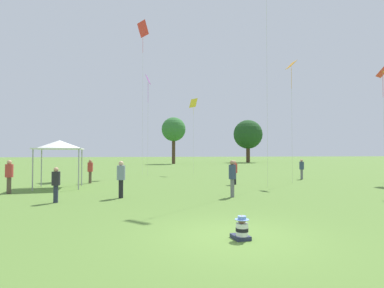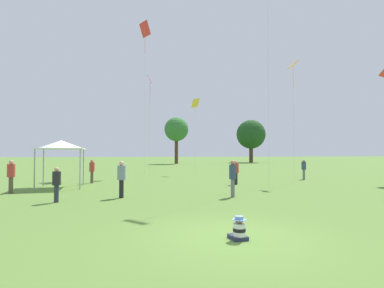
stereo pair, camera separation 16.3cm
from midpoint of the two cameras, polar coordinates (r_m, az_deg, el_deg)
name	(u,v)px [view 1 (the left image)]	position (r m, az deg, el deg)	size (l,w,h in m)	color
ground_plane	(233,236)	(8.27, 7.22, -17.08)	(300.00, 300.00, 0.00)	#567A33
seated_toddler	(242,229)	(7.96, 8.83, -15.76)	(0.44, 0.52, 0.61)	#282D47
person_standing_0	(121,176)	(15.03, -13.67, -5.96)	(0.55, 0.55, 1.79)	black
person_standing_1	(302,167)	(26.44, 20.00, -4.21)	(0.47, 0.47, 1.65)	slate
person_standing_2	(235,170)	(20.94, 7.92, -5.00)	(0.50, 0.50, 1.65)	black
person_standing_3	(90,169)	(22.83, -19.02, -4.56)	(0.38, 0.38, 1.71)	brown
person_standing_4	(9,174)	(18.92, -31.69, -4.84)	(0.52, 0.52, 1.80)	brown
person_standing_5	(56,182)	(14.60, -24.79, -6.55)	(0.51, 0.51, 1.56)	#282D42
person_standing_6	(232,175)	(15.04, 7.38, -5.87)	(0.49, 0.49, 1.82)	slate
canopy_tent	(60,145)	(20.53, -24.13, -0.21)	(2.99, 2.99, 2.98)	white
kite_1	(291,70)	(23.80, 18.21, 13.25)	(0.60, 0.79, 8.95)	orange
kite_2	(148,84)	(28.96, -8.53, 11.32)	(0.57, 0.91, 9.45)	#B738C6
kite_4	(143,32)	(32.22, -9.48, 20.27)	(1.15, 1.46, 15.22)	red
kite_5	(383,75)	(28.47, 32.42, 11.03)	(1.19, 1.06, 8.94)	red
kite_6	(193,105)	(31.72, 0.11, 7.50)	(0.78, 1.00, 7.89)	yellow
distant_tree_0	(174,130)	(59.38, -3.60, 2.73)	(4.76, 4.76, 9.22)	#473323
distant_tree_1	(248,135)	(69.11, 10.55, 1.78)	(6.54, 6.54, 9.63)	#473323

